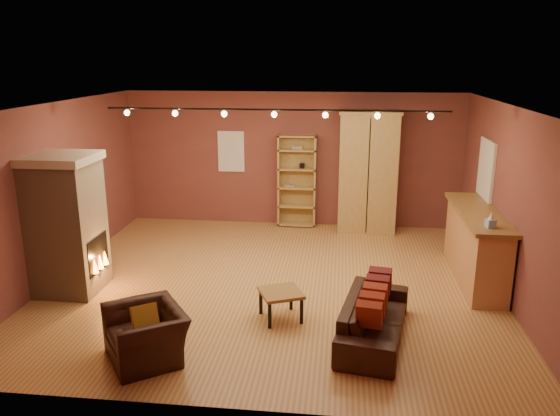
# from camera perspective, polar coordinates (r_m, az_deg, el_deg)

# --- Properties ---
(floor) EXTENTS (7.00, 7.00, 0.00)m
(floor) POSITION_cam_1_polar(r_m,az_deg,el_deg) (8.79, -0.73, -7.83)
(floor) COLOR #9E6B38
(floor) RESTS_ON ground
(ceiling) EXTENTS (7.00, 7.00, 0.00)m
(ceiling) POSITION_cam_1_polar(r_m,az_deg,el_deg) (8.10, -0.79, 10.67)
(ceiling) COLOR brown
(ceiling) RESTS_ON back_wall
(back_wall) EXTENTS (7.00, 0.02, 2.80)m
(back_wall) POSITION_cam_1_polar(r_m,az_deg,el_deg) (11.49, 1.30, 5.08)
(back_wall) COLOR brown
(back_wall) RESTS_ON floor
(left_wall) EXTENTS (0.02, 6.50, 2.80)m
(left_wall) POSITION_cam_1_polar(r_m,az_deg,el_deg) (9.43, -22.37, 1.57)
(left_wall) COLOR brown
(left_wall) RESTS_ON floor
(right_wall) EXTENTS (0.02, 6.50, 2.80)m
(right_wall) POSITION_cam_1_polar(r_m,az_deg,el_deg) (8.64, 22.95, 0.29)
(right_wall) COLOR brown
(right_wall) RESTS_ON floor
(fireplace) EXTENTS (1.01, 0.98, 2.12)m
(fireplace) POSITION_cam_1_polar(r_m,az_deg,el_deg) (8.79, -21.35, -1.59)
(fireplace) COLOR tan
(fireplace) RESTS_ON floor
(back_window) EXTENTS (0.56, 0.04, 0.86)m
(back_window) POSITION_cam_1_polar(r_m,az_deg,el_deg) (11.64, -5.13, 5.91)
(back_window) COLOR white
(back_window) RESTS_ON back_wall
(bookcase) EXTENTS (0.79, 0.31, 1.94)m
(bookcase) POSITION_cam_1_polar(r_m,az_deg,el_deg) (11.47, 1.80, 2.95)
(bookcase) COLOR tan
(bookcase) RESTS_ON floor
(armoire) EXTENTS (1.21, 0.69, 2.47)m
(armoire) POSITION_cam_1_polar(r_m,az_deg,el_deg) (11.18, 9.15, 3.74)
(armoire) COLOR tan
(armoire) RESTS_ON floor
(bar_counter) EXTENTS (0.64, 2.41, 1.15)m
(bar_counter) POSITION_cam_1_polar(r_m,az_deg,el_deg) (9.26, 19.77, -3.67)
(bar_counter) COLOR tan
(bar_counter) RESTS_ON floor
(tissue_box) EXTENTS (0.15, 0.15, 0.22)m
(tissue_box) POSITION_cam_1_polar(r_m,az_deg,el_deg) (8.26, 21.16, -1.31)
(tissue_box) COLOR #83AFD2
(tissue_box) RESTS_ON bar_counter
(right_window) EXTENTS (0.05, 0.90, 1.00)m
(right_window) POSITION_cam_1_polar(r_m,az_deg,el_deg) (9.89, 20.75, 3.82)
(right_window) COLOR white
(right_window) RESTS_ON right_wall
(loveseat) EXTENTS (0.86, 1.92, 0.77)m
(loveseat) POSITION_cam_1_polar(r_m,az_deg,el_deg) (7.14, 9.83, -10.54)
(loveseat) COLOR black
(loveseat) RESTS_ON floor
(armchair) EXTENTS (1.06, 1.14, 0.84)m
(armchair) POSITION_cam_1_polar(r_m,az_deg,el_deg) (6.78, -13.87, -11.89)
(armchair) COLOR black
(armchair) RESTS_ON floor
(coffee_table) EXTENTS (0.71, 0.71, 0.41)m
(coffee_table) POSITION_cam_1_polar(r_m,az_deg,el_deg) (7.54, 0.09, -9.09)
(coffee_table) COLOR olive
(coffee_table) RESTS_ON floor
(track_rail) EXTENTS (5.20, 0.09, 0.13)m
(track_rail) POSITION_cam_1_polar(r_m,az_deg,el_deg) (8.31, -0.61, 9.98)
(track_rail) COLOR black
(track_rail) RESTS_ON ceiling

